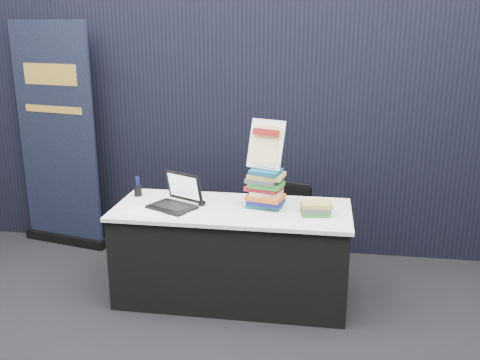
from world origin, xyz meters
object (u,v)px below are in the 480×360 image
Objects in this scene: book_stack_short at (316,208)px; pullup_banner at (58,150)px; stacking_chair at (289,227)px; laptop at (173,199)px; display_table at (232,253)px; info_sign at (266,145)px; book_stack_tall at (265,188)px.

book_stack_short is 0.11× the size of pullup_banner.
pullup_banner is 2.32m from stacking_chair.
laptop is 1.06m from stacking_chair.
laptop is at bearing 179.55° from book_stack_short.
display_table is at bearing -12.12° from pullup_banner.
info_sign is (0.69, 0.13, 0.42)m from laptop.
book_stack_short is at bearing -4.10° from display_table.
info_sign reaches higher than laptop.
stacking_chair is at bearing 49.03° from display_table.
book_stack_short is 0.67m from stacking_chair.
info_sign is at bearing 90.00° from book_stack_tall.
display_table is 6.01× the size of book_stack_tall.
info_sign is (0.24, 0.09, 0.85)m from display_table.
pullup_banner reaches higher than stacking_chair.
display_table is 4.76× the size of info_sign.
stacking_chair is at bearing 3.24° from pullup_banner.
book_stack_tall is 0.33m from info_sign.
book_stack_short is (0.63, -0.05, 0.42)m from display_table.
info_sign is 2.22m from pullup_banner.
info_sign is 0.48× the size of stacking_chair.
display_table is at bearing 175.90° from book_stack_short.
stacking_chair is (2.23, -0.37, -0.51)m from pullup_banner.
pullup_banner is at bearing 159.32° from book_stack_tall.
info_sign is at bearing 160.59° from book_stack_short.
laptop is at bearing -135.96° from stacking_chair.
display_table is 2.09m from pullup_banner.
laptop is 0.51× the size of stacking_chair.
pullup_banner reaches higher than info_sign.
display_table is at bearing -138.12° from info_sign.
info_sign reaches higher than book_stack_tall.
laptop is at bearing -148.13° from info_sign.
book_stack_tall reaches higher than laptop.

